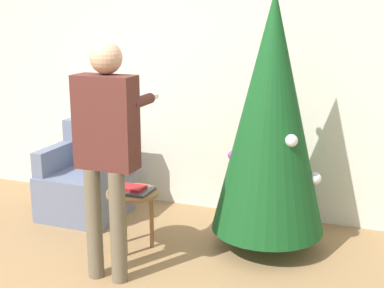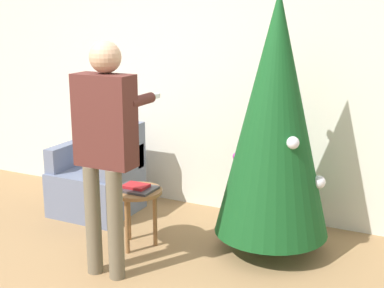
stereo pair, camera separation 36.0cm
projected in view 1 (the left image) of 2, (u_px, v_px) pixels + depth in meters
wall_back at (189, 75)px, 5.27m from camera, size 8.00×0.06×2.70m
christmas_tree at (271, 114)px, 4.29m from camera, size 0.94×0.94×2.14m
armchair at (87, 182)px, 5.24m from camera, size 0.73×0.71×0.89m
person_standing at (107, 140)px, 3.83m from camera, size 0.46×0.57×1.76m
side_stool at (133, 200)px, 4.45m from camera, size 0.44×0.44×0.51m
laptop at (133, 190)px, 4.43m from camera, size 0.32×0.25×0.02m
book at (132, 188)px, 4.42m from camera, size 0.20×0.15×0.02m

